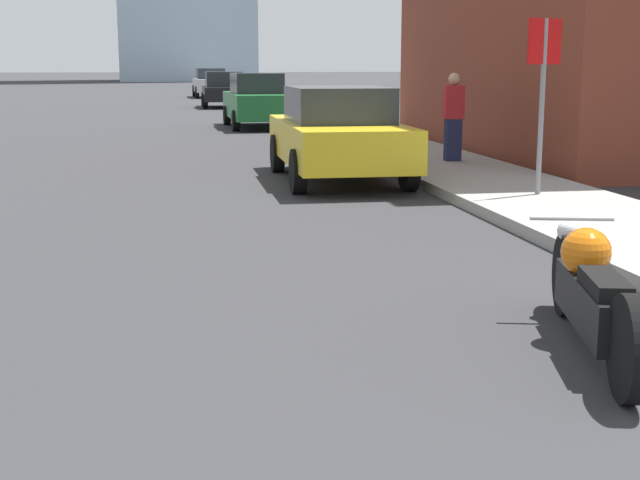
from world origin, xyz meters
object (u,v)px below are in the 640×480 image
at_px(parked_car_yellow, 338,133).
at_px(parked_car_green, 257,101).
at_px(motorcycle, 591,293).
at_px(parked_car_black, 224,90).
at_px(parked_car_silver, 210,83).
at_px(stop_sign, 543,76).
at_px(pedestrian, 453,116).

distance_m(parked_car_yellow, parked_car_green, 12.70).
distance_m(motorcycle, parked_car_yellow, 9.05).
bearing_deg(parked_car_green, parked_car_yellow, -91.26).
distance_m(parked_car_green, parked_car_black, 12.84).
xyz_separation_m(parked_car_silver, stop_sign, (2.23, -40.47, 0.92)).
bearing_deg(parked_car_silver, motorcycle, -91.16).
bearing_deg(stop_sign, parked_car_green, 98.02).
relative_size(parked_car_green, stop_sign, 1.86).
xyz_separation_m(parked_car_black, pedestrian, (2.50, -24.22, 0.19)).
bearing_deg(parked_car_silver, pedestrian, -87.27).
bearing_deg(parked_car_silver, parked_car_green, -91.08).
height_order(parked_car_black, pedestrian, pedestrian).
bearing_deg(parked_car_silver, stop_sign, -87.97).
distance_m(parked_car_yellow, stop_sign, 3.85).
height_order(parked_car_green, pedestrian, pedestrian).
relative_size(parked_car_silver, pedestrian, 2.79).
bearing_deg(parked_car_black, pedestrian, -83.15).
bearing_deg(stop_sign, parked_car_silver, 93.15).
xyz_separation_m(parked_car_yellow, parked_car_green, (0.01, 12.70, 0.02)).
xyz_separation_m(parked_car_black, stop_sign, (2.30, -28.54, 0.98)).
distance_m(parked_car_green, pedestrian, 11.64).
bearing_deg(motorcycle, parked_car_black, 104.50).
distance_m(parked_car_green, stop_sign, 15.88).
distance_m(parked_car_silver, stop_sign, 40.54).
bearing_deg(pedestrian, parked_car_green, 101.98).
bearing_deg(parked_car_green, pedestrian, -79.25).
height_order(parked_car_yellow, parked_car_silver, parked_car_silver).
relative_size(motorcycle, parked_car_black, 0.61).
xyz_separation_m(motorcycle, parked_car_green, (0.05, 21.74, 0.42)).
relative_size(parked_car_yellow, pedestrian, 2.79).
height_order(motorcycle, parked_car_green, parked_car_green).
bearing_deg(parked_car_green, parked_car_silver, 88.81).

